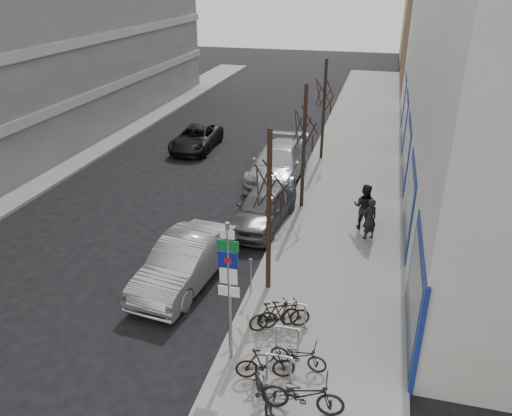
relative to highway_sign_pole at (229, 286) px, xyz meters
The scene contains 25 objects.
ground 3.44m from the highway_sign_pole, behind, with size 120.00×120.00×0.00m, color black.
sidewalk_east 10.50m from the highway_sign_pole, 78.15° to the left, with size 5.00×70.00×0.15m, color slate.
sidewalk_west 16.90m from the highway_sign_pole, 143.24° to the left, with size 3.00×70.00×0.15m, color slate.
brick_building_far 41.42m from the highway_sign_pole, 75.16° to the left, with size 12.00×14.00×8.00m, color brown.
tan_building_far 56.16m from the highway_sign_pole, 78.59° to the left, with size 13.00×12.00×9.00m, color #937A5B.
highway_sign_pole is the anchor object (origin of this frame).
bike_rack 2.36m from the highway_sign_pole, 23.59° to the left, with size 0.66×2.26×0.83m.
tree_near 3.88m from the highway_sign_pole, 86.74° to the left, with size 1.80×1.80×5.50m.
tree_mid 10.15m from the highway_sign_pole, 88.86° to the left, with size 1.80×1.80×5.50m.
tree_far 16.59m from the highway_sign_pole, 89.31° to the left, with size 1.80×1.80×5.50m.
meter_front 3.39m from the highway_sign_pole, 94.75° to the left, with size 0.10×0.08×1.27m.
meter_mid 8.65m from the highway_sign_pole, 91.68° to the left, with size 0.10×0.08×1.27m.
meter_back 14.10m from the highway_sign_pole, 91.02° to the left, with size 0.10×0.08×1.27m.
bike_near_left 2.57m from the highway_sign_pole, 48.03° to the right, with size 0.52×1.72×1.05m, color black.
bike_near_right 2.17m from the highway_sign_pole, 24.10° to the right, with size 0.46×1.53×0.93m, color black.
bike_mid_curb 2.58m from the highway_sign_pole, ahead, with size 0.46×1.52×0.93m, color black.
bike_mid_inner 2.52m from the highway_sign_pole, 60.17° to the left, with size 0.46×1.56×0.95m, color black.
bike_far_curb 3.02m from the highway_sign_pole, 30.98° to the right, with size 0.59×1.95×1.19m, color black.
bike_far_inner 2.67m from the highway_sign_pole, 55.34° to the left, with size 0.47×1.57×0.95m, color black.
parked_car_front 4.50m from the highway_sign_pole, 128.38° to the left, with size 1.71×4.89×1.61m, color #B1B2B7.
parked_car_mid 8.32m from the highway_sign_pole, 97.59° to the left, with size 1.86×4.63×1.58m, color #525258.
parked_car_back 13.41m from the highway_sign_pole, 96.69° to the left, with size 2.39×5.89×1.71m, color #ADAEB3.
lane_car 18.29m from the highway_sign_pole, 113.39° to the left, with size 2.20×4.76×1.32m, color black.
pedestrian_near 8.46m from the highway_sign_pole, 67.43° to the left, with size 0.60×0.40×1.66m, color black.
pedestrian_far 9.11m from the highway_sign_pole, 70.94° to the left, with size 0.70×0.48×1.91m, color black.
Camera 1 is at (5.61, -9.86, 9.46)m, focal length 35.00 mm.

